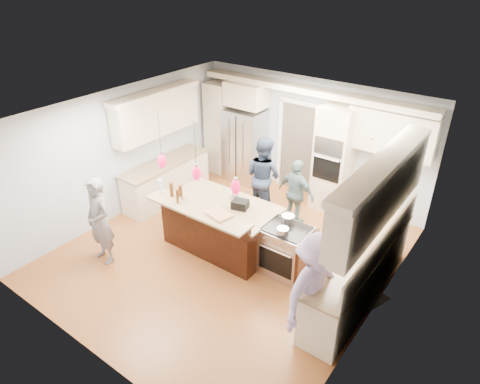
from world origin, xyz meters
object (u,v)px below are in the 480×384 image
object	(u,v)px
kitchen_island	(221,225)
person_bar_end	(99,221)
island_range	(287,251)
person_far_left	(263,176)
refrigerator	(245,146)

from	to	relation	value
kitchen_island	person_bar_end	xyz separation A→B (m)	(-1.47, -1.58, 0.34)
island_range	person_bar_end	xyz separation A→B (m)	(-2.88, -1.66, 0.37)
island_range	person_far_left	bearing A→B (deg)	135.44
refrigerator	person_far_left	distance (m)	1.62
refrigerator	person_bar_end	bearing A→B (deg)	-92.28
island_range	refrigerator	bearing A→B (deg)	137.41
island_range	person_bar_end	world-z (taller)	person_bar_end
refrigerator	island_range	size ratio (longest dim) A/B	1.96
kitchen_island	person_far_left	world-z (taller)	person_far_left
kitchen_island	person_bar_end	world-z (taller)	person_bar_end
refrigerator	kitchen_island	xyz separation A→B (m)	(1.30, -2.57, -0.41)
kitchen_island	island_range	world-z (taller)	kitchen_island
refrigerator	person_bar_end	world-z (taller)	refrigerator
person_far_left	refrigerator	bearing A→B (deg)	-31.22
person_bar_end	person_far_left	bearing A→B (deg)	71.16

